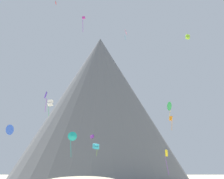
{
  "coord_description": "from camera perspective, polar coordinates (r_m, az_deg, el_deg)",
  "views": [
    {
      "loc": [
        2.55,
        -24.03,
        2.93
      ],
      "look_at": [
        1.96,
        44.52,
        21.83
      ],
      "focal_mm": 47.25,
      "sensor_mm": 36.0,
      "label": 1
    }
  ],
  "objects": [
    {
      "name": "rock_massif",
      "position": [
        118.9,
        -2.56,
        -3.38
      ],
      "size": [
        66.96,
        66.96,
        57.51
      ],
      "color": "slate",
      "rests_on": "ground_plane"
    },
    {
      "name": "kite_magenta_high",
      "position": [
        66.83,
        -5.57,
        13.12
      ],
      "size": [
        0.81,
        0.5,
        3.89
      ],
      "rotation": [
        0.0,
        0.0,
        5.58
      ],
      "color": "#D1339E"
    },
    {
      "name": "kite_green_mid",
      "position": [
        80.63,
        10.95,
        -3.18
      ],
      "size": [
        2.11,
        2.35,
        4.63
      ],
      "rotation": [
        0.0,
        0.0,
        4.03
      ],
      "color": "green"
    },
    {
      "name": "kite_blue_low",
      "position": [
        51.61,
        -19.12,
        -7.36
      ],
      "size": [
        1.71,
        0.98,
        1.7
      ],
      "rotation": [
        0.0,
        0.0,
        2.76
      ],
      "color": "blue"
    },
    {
      "name": "kite_yellow_low",
      "position": [
        73.64,
        10.53,
        -12.74
      ],
      "size": [
        0.69,
        0.66,
        5.91
      ],
      "rotation": [
        0.0,
        0.0,
        4.88
      ],
      "color": "yellow"
    },
    {
      "name": "kite_red_high",
      "position": [
        74.56,
        -10.82,
        16.15
      ],
      "size": [
        0.15,
        0.8,
        0.82
      ],
      "rotation": [
        0.0,
        0.0,
        0.75
      ],
      "color": "red"
    },
    {
      "name": "kite_white_mid",
      "position": [
        73.99,
        -11.83,
        -2.56
      ],
      "size": [
        1.4,
        1.31,
        4.14
      ],
      "rotation": [
        0.0,
        0.0,
        1.62
      ],
      "color": "white"
    },
    {
      "name": "kite_violet_low",
      "position": [
        84.7,
        -3.87,
        -9.07
      ],
      "size": [
        1.16,
        1.11,
        1.07
      ],
      "rotation": [
        0.0,
        0.0,
        4.34
      ],
      "color": "purple"
    },
    {
      "name": "kite_lime_high",
      "position": [
        71.38,
        14.42,
        9.84
      ],
      "size": [
        1.0,
        0.95,
        1.07
      ],
      "rotation": [
        0.0,
        0.0,
        1.78
      ],
      "color": "#8CD133"
    },
    {
      "name": "kite_teal_low",
      "position": [
        55.61,
        -7.68,
        -8.99
      ],
      "size": [
        1.72,
        0.63,
        4.64
      ],
      "rotation": [
        0.0,
        0.0,
        0.14
      ],
      "color": "teal"
    },
    {
      "name": "kite_cyan_low",
      "position": [
        80.2,
        -3.13,
        -10.94
      ],
      "size": [
        1.89,
        1.91,
        3.29
      ],
      "rotation": [
        0.0,
        0.0,
        0.66
      ],
      "color": "#33BCDB"
    },
    {
      "name": "kite_indigo_mid",
      "position": [
        57.58,
        -12.69,
        -1.53
      ],
      "size": [
        0.44,
        0.87,
        4.0
      ],
      "rotation": [
        0.0,
        0.0,
        0.79
      ],
      "color": "#5138B2"
    },
    {
      "name": "kite_orange_mid",
      "position": [
        69.06,
        11.36,
        -5.78
      ],
      "size": [
        0.73,
        0.72,
        3.37
      ],
      "rotation": [
        0.0,
        0.0,
        1.47
      ],
      "color": "orange"
    },
    {
      "name": "kite_pink_high",
      "position": [
        84.22,
        2.69,
        10.94
      ],
      "size": [
        0.72,
        0.95,
        3.09
      ],
      "rotation": [
        0.0,
        0.0,
        0.49
      ],
      "color": "pink"
    }
  ]
}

